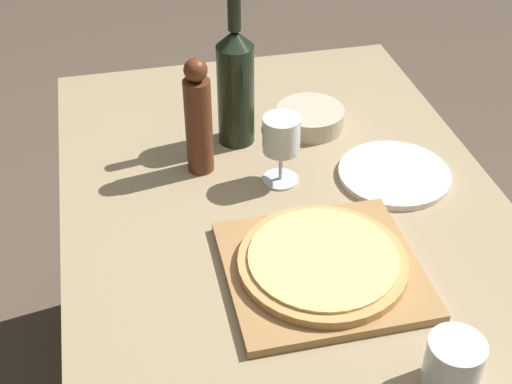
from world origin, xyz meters
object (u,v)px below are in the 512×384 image
small_bowl (310,118)px  wine_glass (281,138)px  pepper_mill (198,119)px  wine_bottle (236,85)px  pizza (323,261)px

small_bowl → wine_glass: bearing=-122.2°
pepper_mill → small_bowl: bearing=21.9°
wine_glass → small_bowl: size_ratio=0.96×
wine_bottle → pepper_mill: wine_bottle is taller
pizza → small_bowl: bearing=76.3°
wine_glass → small_bowl: wine_glass is taller
wine_bottle → wine_glass: size_ratio=2.34×
pizza → wine_glass: 0.30m
pizza → wine_bottle: size_ratio=0.85×
wine_bottle → pepper_mill: bearing=-136.1°
pizza → wine_bottle: bearing=97.6°
wine_bottle → wine_glass: wine_bottle is taller
pizza → pepper_mill: 0.41m
wine_bottle → pepper_mill: size_ratio=1.37×
wine_glass → pepper_mill: bearing=153.0°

